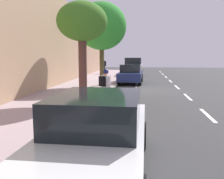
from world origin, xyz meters
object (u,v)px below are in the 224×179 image
object	(u,v)px
parked_sedan_dark_blue_second	(131,74)
street_tree_near_cyclist	(102,26)
parked_sedan_white_mid	(97,134)
bicycle_at_curb	(109,99)
pedestrian_on_phone	(104,65)
cyclist_with_backpack	(105,84)
street_tree_mid_block	(82,23)
parked_suv_silver_nearest	(134,67)

from	to	relation	value
parked_sedan_dark_blue_second	street_tree_near_cyclist	xyz separation A→B (m)	(1.90, 2.80, 3.46)
parked_sedan_white_mid	parked_sedan_dark_blue_second	bearing A→B (deg)	-89.73
bicycle_at_curb	pedestrian_on_phone	distance (m)	18.41
street_tree_near_cyclist	pedestrian_on_phone	distance (m)	11.93
parked_sedan_white_mid	cyclist_with_backpack	distance (m)	6.53
street_tree_mid_block	pedestrian_on_phone	xyz separation A→B (m)	(1.64, -17.07, -2.60)
parked_sedan_dark_blue_second	pedestrian_on_phone	size ratio (longest dim) A/B	2.63
parked_sedan_dark_blue_second	parked_sedan_white_mid	bearing A→B (deg)	90.27
parked_sedan_dark_blue_second	pedestrian_on_phone	world-z (taller)	pedestrian_on_phone
parked_sedan_white_mid	street_tree_near_cyclist	distance (m)	13.38
bicycle_at_curb	street_tree_mid_block	xyz separation A→B (m)	(1.39, -1.07, 3.35)
parked_sedan_white_mid	street_tree_mid_block	distance (m)	7.95
bicycle_at_curb	pedestrian_on_phone	size ratio (longest dim) A/B	0.82
cyclist_with_backpack	street_tree_mid_block	distance (m)	3.03
parked_suv_silver_nearest	street_tree_mid_block	distance (m)	16.10
cyclist_with_backpack	parked_suv_silver_nearest	bearing A→B (deg)	-92.43
parked_sedan_white_mid	pedestrian_on_phone	world-z (taller)	pedestrian_on_phone
bicycle_at_curb	street_tree_near_cyclist	world-z (taller)	street_tree_near_cyclist
parked_sedan_dark_blue_second	street_tree_mid_block	size ratio (longest dim) A/B	0.98
cyclist_with_backpack	pedestrian_on_phone	xyz separation A→B (m)	(2.81, -17.71, 0.13)
cyclist_with_backpack	pedestrian_on_phone	world-z (taller)	pedestrian_on_phone
parked_suv_silver_nearest	parked_sedan_white_mid	bearing A→B (deg)	90.28
parked_suv_silver_nearest	pedestrian_on_phone	bearing A→B (deg)	-20.33
parked_sedan_white_mid	bicycle_at_curb	size ratio (longest dim) A/B	3.17
street_tree_mid_block	parked_sedan_white_mid	bearing A→B (deg)	105.54
parked_sedan_dark_blue_second	bicycle_at_curb	distance (m)	9.56
cyclist_with_backpack	street_tree_near_cyclist	xyz separation A→B (m)	(1.17, -6.30, 3.22)
bicycle_at_curb	street_tree_near_cyclist	size ratio (longest dim) A/B	0.24
parked_suv_silver_nearest	street_tree_mid_block	bearing A→B (deg)	83.24
street_tree_near_cyclist	pedestrian_on_phone	bearing A→B (deg)	-81.81
parked_sedan_dark_blue_second	pedestrian_on_phone	distance (m)	9.31
cyclist_with_backpack	pedestrian_on_phone	size ratio (longest dim) A/B	0.96
parked_suv_silver_nearest	pedestrian_on_phone	size ratio (longest dim) A/B	2.79
bicycle_at_curb	street_tree_mid_block	size ratio (longest dim) A/B	0.31
parked_sedan_dark_blue_second	street_tree_near_cyclist	size ratio (longest dim) A/B	0.78
parked_suv_silver_nearest	bicycle_at_curb	size ratio (longest dim) A/B	3.39
parked_sedan_white_mid	cyclist_with_backpack	bearing A→B (deg)	-82.91
street_tree_near_cyclist	pedestrian_on_phone	size ratio (longest dim) A/B	3.36
street_tree_near_cyclist	parked_sedan_dark_blue_second	bearing A→B (deg)	-124.22
street_tree_near_cyclist	pedestrian_on_phone	xyz separation A→B (m)	(1.64, -11.41, -3.09)
parked_sedan_white_mid	pedestrian_on_phone	xyz separation A→B (m)	(3.62, -24.18, 0.36)
street_tree_near_cyclist	pedestrian_on_phone	world-z (taller)	street_tree_near_cyclist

